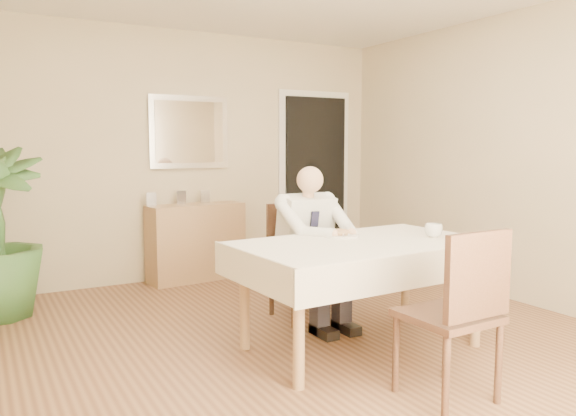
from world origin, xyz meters
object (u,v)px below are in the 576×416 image
chair_near (460,306)px  seated_man (316,238)px  dining_table (362,253)px  coffee_mug (434,230)px  sideboard (196,242)px  chair_far (297,253)px

chair_near → seated_man: seated_man is taller
dining_table → seated_man: size_ratio=1.42×
dining_table → coffee_mug: size_ratio=14.13×
chair_near → sideboard: chair_near is taller
chair_far → sideboard: (-0.30, 1.59, -0.12)m
chair_near → seated_man: 1.55m
seated_man → coffee_mug: bearing=-52.1°
dining_table → coffee_mug: (0.55, -0.11, 0.13)m
chair_far → coffee_mug: (0.55, -1.00, 0.28)m
chair_near → coffee_mug: 1.07m
dining_table → chair_far: (0.00, 0.88, -0.14)m
chair_far → seated_man: 0.33m
chair_near → coffee_mug: chair_near is taller
chair_near → sideboard: (-0.24, 3.43, -0.15)m
sideboard → chair_far: bearing=-85.0°
dining_table → chair_near: bearing=-96.3°
coffee_mug → chair_far: bearing=118.9°
seated_man → sideboard: seated_man is taller
chair_far → sideboard: chair_far is taller
coffee_mug → dining_table: bearing=168.6°
sideboard → coffee_mug: bearing=-77.5°
chair_far → seated_man: bearing=-90.1°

